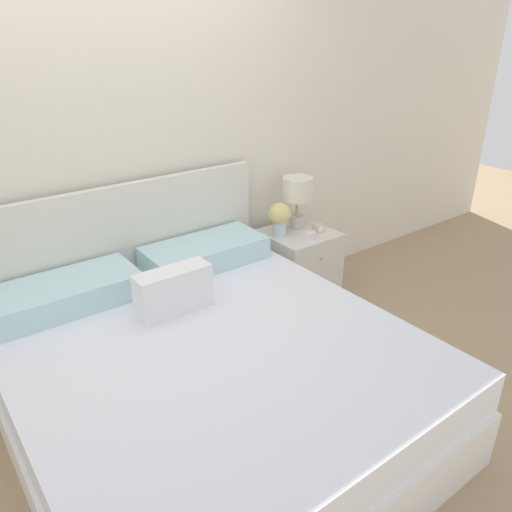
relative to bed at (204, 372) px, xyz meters
The scene contains 8 objects.
ground_plane 0.96m from the bed, 90.00° to the left, with size 12.00×12.00×0.00m, color tan.
wall_back 1.42m from the bed, 90.00° to the left, with size 8.00×0.06×2.60m.
bed is the anchor object (origin of this frame).
nightstand 1.38m from the bed, 28.73° to the left, with size 0.47×0.48×0.53m.
table_lamp 1.55m from the bed, 30.85° to the left, with size 0.21×0.21×0.37m.
flower_vase 1.33m from the bed, 33.51° to the left, with size 0.15×0.15×0.24m.
teacup 1.31m from the bed, 23.62° to the left, with size 0.12×0.12×0.06m.
alarm_clock 1.47m from the bed, 23.93° to the left, with size 0.07×0.06×0.06m.
Camera 1 is at (-1.01, -2.69, 1.86)m, focal length 35.00 mm.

